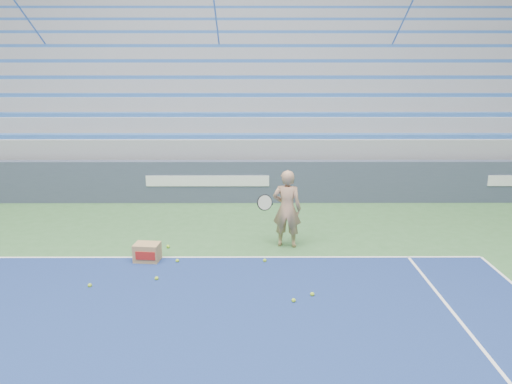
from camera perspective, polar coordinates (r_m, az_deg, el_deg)
sponsor_barrier at (r=13.17m, az=-5.48°, el=1.21°), size 30.00×0.32×1.10m
bleachers at (r=18.57m, az=-4.02°, el=10.66°), size 31.00×9.15×7.30m
tennis_player at (r=9.81m, az=3.53°, el=-1.91°), size 0.92×0.86×1.55m
ball_box at (r=9.45m, az=-12.33°, el=-6.76°), size 0.49×0.40×0.34m
tennis_ball_0 at (r=8.00m, az=6.44°, el=-11.54°), size 0.07×0.07×0.07m
tennis_ball_1 at (r=10.07m, az=-10.02°, el=-6.15°), size 0.07×0.07×0.07m
tennis_ball_2 at (r=8.66m, az=-11.29°, el=-9.66°), size 0.07×0.07×0.07m
tennis_ball_3 at (r=9.24m, az=1.01°, el=-7.83°), size 0.07×0.07×0.07m
tennis_ball_4 at (r=9.33m, az=-8.97°, el=-7.76°), size 0.07×0.07×0.07m
tennis_ball_5 at (r=7.79m, az=4.32°, el=-12.26°), size 0.07×0.07×0.07m
tennis_ball_6 at (r=8.68m, az=-18.46°, el=-10.09°), size 0.07×0.07×0.07m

